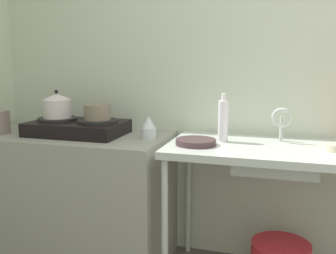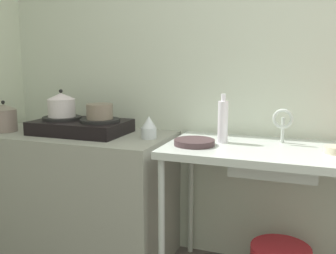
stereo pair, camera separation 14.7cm
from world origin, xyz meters
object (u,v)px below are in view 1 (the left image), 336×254
at_px(small_bowl_on_drainboard, 335,147).
at_px(pot_on_left_burner, 57,106).
at_px(percolator, 148,128).
at_px(sink_basin, 275,159).
at_px(bottle_by_sink, 223,121).
at_px(pot_on_right_burner, 97,112).
at_px(faucet, 282,120).
at_px(frying_pan, 196,142).
at_px(stove, 78,127).

bearing_deg(small_bowl_on_drainboard, pot_on_left_burner, 179.61).
bearing_deg(percolator, sink_basin, -2.52).
height_order(percolator, bottle_by_sink, bottle_by_sink).
xyz_separation_m(pot_on_left_burner, pot_on_right_burner, (0.28, 0.00, -0.03)).
height_order(sink_basin, faucet, faucet).
xyz_separation_m(faucet, frying_pan, (-0.45, -0.20, -0.11)).
distance_m(pot_on_right_burner, frying_pan, 0.66).
relative_size(small_bowl_on_drainboard, bottle_by_sink, 0.41).
bearing_deg(stove, bottle_by_sink, 2.86).
xyz_separation_m(pot_on_left_burner, bottle_by_sink, (1.05, 0.05, -0.06)).
bearing_deg(sink_basin, faucet, 80.98).
bearing_deg(sink_basin, percolator, 177.48).
bearing_deg(small_bowl_on_drainboard, percolator, 178.99).
height_order(stove, faucet, faucet).
distance_m(pot_on_left_burner, small_bowl_on_drainboard, 1.65).
bearing_deg(sink_basin, pot_on_left_burner, 178.92).
bearing_deg(percolator, frying_pan, -15.31).
bearing_deg(pot_on_left_burner, pot_on_right_burner, 0.00).
xyz_separation_m(stove, pot_on_left_burner, (-0.14, 0.00, 0.13)).
distance_m(pot_on_right_burner, faucet, 1.10).
xyz_separation_m(small_bowl_on_drainboard, bottle_by_sink, (-0.59, 0.06, 0.11)).
bearing_deg(faucet, frying_pan, -156.25).
bearing_deg(small_bowl_on_drainboard, sink_basin, -177.26).
height_order(stove, small_bowl_on_drainboard, stove).
bearing_deg(bottle_by_sink, sink_basin, -13.39).
relative_size(frying_pan, bottle_by_sink, 0.81).
distance_m(stove, pot_on_right_burner, 0.17).
distance_m(pot_on_left_burner, bottle_by_sink, 1.05).
relative_size(pot_on_right_burner, bottle_by_sink, 0.59).
xyz_separation_m(stove, faucet, (1.23, 0.12, 0.08)).
distance_m(sink_basin, bottle_by_sink, 0.36).
relative_size(pot_on_left_burner, bottle_by_sink, 0.64).
distance_m(frying_pan, small_bowl_on_drainboard, 0.73).
relative_size(pot_on_right_burner, sink_basin, 0.38).
bearing_deg(pot_on_left_burner, sink_basin, -1.08).
xyz_separation_m(stove, percolator, (0.47, 0.01, 0.02)).
bearing_deg(stove, pot_on_right_burner, 0.00).
bearing_deg(sink_basin, stove, 178.80).
xyz_separation_m(stove, sink_basin, (1.21, -0.03, -0.11)).
relative_size(sink_basin, bottle_by_sink, 1.57).
bearing_deg(faucet, pot_on_left_burner, -174.96).
relative_size(stove, sink_basin, 1.34).
xyz_separation_m(faucet, small_bowl_on_drainboard, (0.27, -0.13, -0.11)).
distance_m(pot_on_left_burner, pot_on_right_burner, 0.28).
bearing_deg(percolator, bottle_by_sink, 4.99).
relative_size(stove, pot_on_right_burner, 3.58).
relative_size(percolator, bottle_by_sink, 0.49).
bearing_deg(pot_on_right_burner, stove, -180.00).
relative_size(pot_on_left_burner, faucet, 0.89).
xyz_separation_m(pot_on_left_burner, small_bowl_on_drainboard, (1.64, -0.01, -0.16)).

